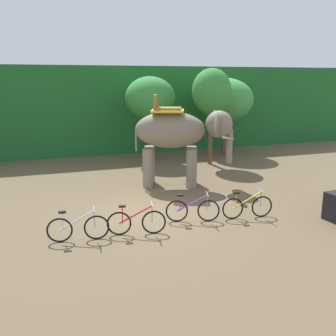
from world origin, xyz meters
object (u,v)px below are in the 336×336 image
Objects in this scene: tree_center_left at (150,98)px; elephant at (178,133)px; tree_far_right at (225,100)px; bike_red at (136,222)px; bike_yellow at (247,207)px; bike_purple at (193,210)px; bike_white at (78,228)px; tree_left at (212,92)px.

elephant is (-0.35, -5.27, -1.17)m from tree_center_left.
tree_far_right reaches higher than elephant.
bike_red is 0.99× the size of bike_yellow.
tree_center_left reaches higher than bike_purple.
tree_far_right is 7.50m from elephant.
bike_white and bike_red have the same top height.
tree_left is 2.90× the size of bike_yellow.
bike_white is 3.58m from bike_purple.
bike_white is (-7.67, -7.82, -3.37)m from tree_left.
tree_far_right is 14.17m from bike_white.
bike_red is (-3.34, -9.86, -2.99)m from tree_center_left.
tree_far_right is 11.20m from bike_yellow.
tree_left is 2.99× the size of bike_purple.
bike_yellow is at bearing 2.16° from bike_red.
bike_purple is (1.93, 0.42, 0.00)m from bike_red.
tree_far_right is 2.62× the size of bike_white.
bike_red is at bearing -3.03° from bike_white.
bike_red is at bearing -128.19° from tree_far_right.
bike_purple is 0.97× the size of bike_yellow.
bike_white and bike_purple have the same top height.
bike_purple and bike_yellow have the same top height.
elephant reaches higher than bike_yellow.
tree_far_right is 1.06× the size of elephant.
bike_white is at bearing -174.62° from bike_purple.
tree_far_right is at bearing 3.23° from tree_center_left.
bike_white is (-4.98, -9.77, -2.99)m from tree_center_left.
tree_far_right is 2.65× the size of bike_red.
tree_center_left is 5.41m from elephant.
bike_red is 1.02× the size of bike_purple.
bike_white is 1.01× the size of bike_red.
tree_far_right is (1.93, 2.21, -0.55)m from tree_left.
tree_left reaches higher than bike_yellow.
bike_purple is (3.57, 0.34, 0.00)m from bike_white.
tree_center_left is 11.37m from bike_white.
bike_white and bike_yellow have the same top height.
bike_white is at bearing -133.74° from tree_far_right.
elephant is at bearing 44.19° from bike_white.
tree_center_left reaches higher than tree_far_right.
elephant is at bearing 56.90° from bike_red.
tree_left is at bearing 73.46° from bike_yellow.
tree_far_right is at bearing 46.26° from bike_white.
bike_white is at bearing -134.43° from tree_left.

